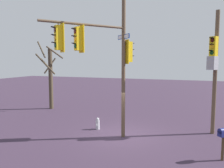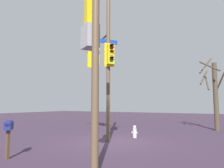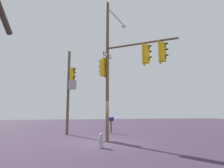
# 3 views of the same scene
# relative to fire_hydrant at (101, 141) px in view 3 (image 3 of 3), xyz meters

# --- Properties ---
(ground_plane) EXTENTS (80.00, 80.00, 0.00)m
(ground_plane) POSITION_rel_fire_hydrant_xyz_m (0.52, 1.83, -0.34)
(ground_plane) COLOR #3C2B3E
(main_signal_pole_assembly) EXTENTS (4.10, 5.46, 9.18)m
(main_signal_pole_assembly) POSITION_rel_fire_hydrant_xyz_m (1.64, 1.37, 4.86)
(main_signal_pole_assembly) COLOR brown
(main_signal_pole_assembly) RESTS_ON ground
(secondary_pole_assembly) EXTENTS (0.78, 0.63, 7.01)m
(secondary_pole_assembly) POSITION_rel_fire_hydrant_xyz_m (-1.48, 6.51, 3.61)
(secondary_pole_assembly) COLOR brown
(secondary_pole_assembly) RESTS_ON ground
(fire_hydrant) EXTENTS (0.38, 0.24, 0.73)m
(fire_hydrant) POSITION_rel_fire_hydrant_xyz_m (0.00, 0.00, 0.00)
(fire_hydrant) COLOR #B2B2B7
(fire_hydrant) RESTS_ON ground
(mailbox) EXTENTS (0.47, 0.49, 1.41)m
(mailbox) POSITION_rel_fire_hydrant_xyz_m (2.11, 6.75, 0.76)
(mailbox) COLOR #4C3823
(mailbox) RESTS_ON ground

